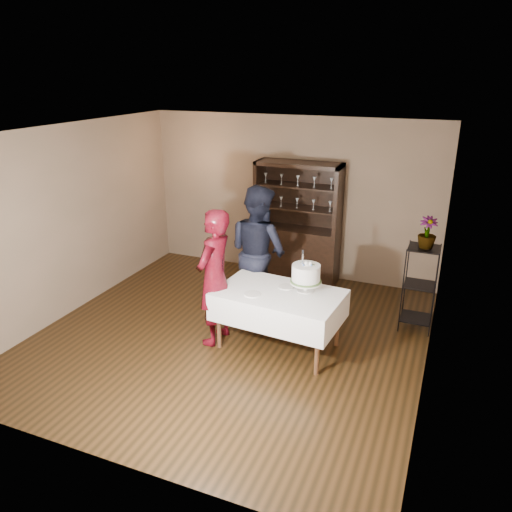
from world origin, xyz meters
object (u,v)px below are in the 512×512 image
object	(u,v)px
china_hutch	(297,241)
cake_table	(279,305)
cake	(306,275)
man	(258,251)
woman	(214,278)
potted_plant	(427,233)
plant_etagere	(420,285)

from	to	relation	value
china_hutch	cake_table	world-z (taller)	china_hutch
cake	man	bearing A→B (deg)	143.95
china_hutch	cake	xyz separation A→B (m)	(0.78, -2.09, 0.33)
woman	man	size ratio (longest dim) A/B	0.94
woman	cake	world-z (taller)	woman
cake_table	potted_plant	bearing A→B (deg)	36.51
cake	potted_plant	xyz separation A→B (m)	(1.31, 1.03, 0.40)
man	china_hutch	bearing A→B (deg)	-70.17
plant_etagere	cake_table	distance (m)	2.00
china_hutch	potted_plant	size ratio (longest dim) A/B	4.76
man	cake	xyz separation A→B (m)	(0.91, -0.66, 0.04)
china_hutch	potted_plant	bearing A→B (deg)	-26.92
cake_table	woman	world-z (taller)	woman
man	cake_table	bearing A→B (deg)	151.67
cake_table	potted_plant	size ratio (longest dim) A/B	3.89
china_hutch	man	distance (m)	1.47
cake_table	cake	xyz separation A→B (m)	(0.29, 0.16, 0.40)
cake_table	potted_plant	world-z (taller)	potted_plant
plant_etagere	potted_plant	xyz separation A→B (m)	(0.02, -0.01, 0.75)
woman	man	world-z (taller)	man
potted_plant	woman	bearing A→B (deg)	-151.12
plant_etagere	cake	distance (m)	1.70
cake_table	woman	bearing A→B (deg)	-169.65
plant_etagere	cake_table	size ratio (longest dim) A/B	0.74
plant_etagere	potted_plant	distance (m)	0.75
china_hutch	woman	distance (m)	2.44
cake	potted_plant	distance (m)	1.72
man	cake	distance (m)	1.12
plant_etagere	potted_plant	world-z (taller)	potted_plant
cake_table	cake	world-z (taller)	cake
cake_table	man	bearing A→B (deg)	126.80
woman	potted_plant	xyz separation A→B (m)	(2.43, 1.34, 0.50)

